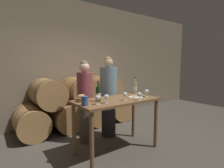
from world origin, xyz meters
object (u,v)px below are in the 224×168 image
(person_left, at_px, (85,101))
(wine_bottle_white, at_px, (135,87))
(wine_bottle_red, at_px, (98,94))
(wine_glass_left, at_px, (106,97))
(blue_crock, at_px, (85,101))
(bread_basket, at_px, (81,99))
(wine_glass_far_right, at_px, (147,92))
(wine_glass_far_left, at_px, (98,98))
(person_right, at_px, (109,96))
(wine_glass_right, at_px, (139,95))
(wine_glass_center, at_px, (125,95))
(cheese_plate, at_px, (136,97))
(tasting_table, at_px, (117,107))

(person_left, bearing_deg, wine_bottle_white, -21.40)
(wine_bottle_red, height_order, wine_glass_left, wine_bottle_red)
(wine_bottle_red, bearing_deg, blue_crock, -156.27)
(bread_basket, bearing_deg, wine_glass_far_right, -15.93)
(wine_glass_far_left, bearing_deg, person_left, 76.22)
(wine_glass_far_left, bearing_deg, person_right, 46.69)
(wine_glass_right, distance_m, wine_glass_far_right, 0.38)
(wine_glass_center, xyz_separation_m, wine_glass_right, (0.19, -0.14, 0.00))
(wine_bottle_red, xyz_separation_m, bread_basket, (-0.23, 0.15, -0.08))
(person_left, bearing_deg, person_right, -0.02)
(person_left, relative_size, wine_glass_far_right, 11.46)
(wine_bottle_white, height_order, wine_glass_center, wine_bottle_white)
(wine_bottle_red, bearing_deg, wine_bottle_white, 12.83)
(blue_crock, height_order, wine_glass_far_right, wine_glass_far_right)
(blue_crock, height_order, cheese_plate, blue_crock)
(wine_glass_right, relative_size, wine_glass_far_right, 1.00)
(tasting_table, height_order, blue_crock, blue_crock)
(wine_glass_far_left, relative_size, wine_glass_center, 1.00)
(wine_bottle_white, distance_m, bread_basket, 1.26)
(wine_bottle_red, relative_size, wine_glass_far_right, 2.41)
(wine_bottle_red, bearing_deg, wine_glass_left, -81.91)
(blue_crock, height_order, wine_glass_right, wine_glass_right)
(blue_crock, xyz_separation_m, wine_glass_far_right, (1.25, -0.04, 0.02))
(wine_bottle_red, relative_size, wine_bottle_white, 0.99)
(wine_glass_far_right, bearing_deg, tasting_table, 165.79)
(cheese_plate, bearing_deg, tasting_table, 165.96)
(wine_glass_far_right, bearing_deg, wine_glass_center, -178.21)
(person_right, distance_m, wine_glass_far_left, 1.11)
(blue_crock, height_order, wine_glass_left, wine_glass_left)
(person_right, bearing_deg, wine_glass_far_left, -133.31)
(person_left, distance_m, wine_glass_far_right, 1.19)
(wine_bottle_white, height_order, wine_glass_right, wine_bottle_white)
(wine_bottle_white, height_order, wine_glass_far_left, wine_bottle_white)
(person_left, bearing_deg, wine_glass_left, -93.04)
(wine_bottle_red, height_order, wine_bottle_white, wine_bottle_white)
(tasting_table, distance_m, wine_glass_center, 0.29)
(wine_bottle_red, bearing_deg, bread_basket, 146.70)
(blue_crock, bearing_deg, wine_glass_far_right, -2.04)
(wine_glass_left, bearing_deg, wine_glass_right, -14.95)
(person_right, xyz_separation_m, wine_glass_far_right, (0.31, -0.79, 0.18))
(wine_glass_left, height_order, wine_glass_right, same)
(wine_glass_far_left, distance_m, wine_glass_right, 0.73)
(person_right, bearing_deg, wine_glass_right, -92.31)
(bread_basket, xyz_separation_m, wine_glass_far_left, (0.10, -0.33, 0.05))
(wine_glass_left, bearing_deg, cheese_plate, 5.95)
(bread_basket, bearing_deg, wine_glass_left, -53.44)
(person_right, height_order, wine_glass_right, person_right)
(tasting_table, height_order, wine_glass_left, wine_glass_left)
(tasting_table, distance_m, bread_basket, 0.64)
(wine_bottle_white, xyz_separation_m, cheese_plate, (-0.32, -0.36, -0.11))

